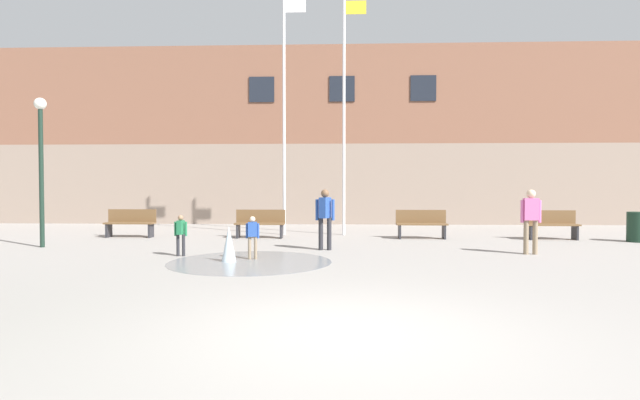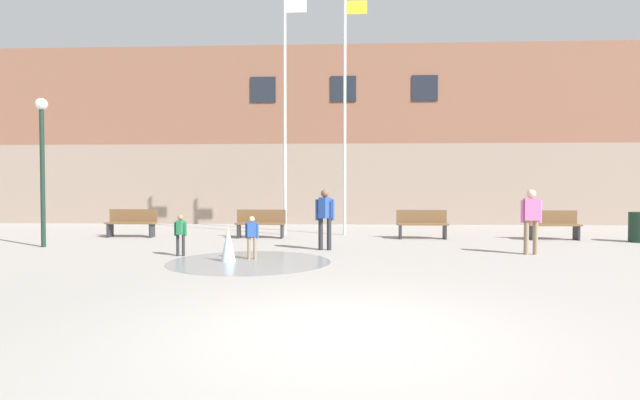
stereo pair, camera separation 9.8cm
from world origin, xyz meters
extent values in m
plane|color=gray|center=(0.00, 0.00, 0.00)|extent=(100.00, 100.00, 0.00)
cube|color=gray|center=(0.00, 19.07, 1.76)|extent=(36.00, 6.00, 3.52)
cube|color=brown|center=(0.00, 19.07, 5.67)|extent=(36.00, 6.00, 4.30)
cube|color=#1E232D|center=(-3.50, 16.05, 5.89)|extent=(1.10, 0.06, 1.10)
cube|color=#1E232D|center=(0.00, 16.05, 5.89)|extent=(1.10, 0.06, 1.10)
cube|color=#1E232D|center=(3.50, 16.05, 5.89)|extent=(1.10, 0.06, 1.10)
cylinder|color=gray|center=(-2.06, 5.20, 0.00)|extent=(3.60, 3.60, 0.01)
cone|color=silver|center=(-2.54, 5.25, 0.40)|extent=(0.33, 0.33, 0.79)
cube|color=#28282D|center=(-7.64, 10.28, 0.22)|extent=(0.06, 0.40, 0.44)
cube|color=#28282D|center=(-6.24, 10.28, 0.22)|extent=(0.06, 0.40, 0.44)
cube|color=brown|center=(-6.94, 10.28, 0.47)|extent=(1.60, 0.44, 0.05)
cube|color=brown|center=(-6.94, 10.48, 0.70)|extent=(1.60, 0.04, 0.42)
cube|color=#28282D|center=(-3.36, 10.21, 0.22)|extent=(0.06, 0.40, 0.44)
cube|color=#28282D|center=(-1.96, 10.21, 0.22)|extent=(0.06, 0.40, 0.44)
cube|color=brown|center=(-2.66, 10.21, 0.47)|extent=(1.60, 0.44, 0.05)
cube|color=brown|center=(-2.66, 10.41, 0.70)|extent=(1.60, 0.04, 0.42)
cube|color=#28282D|center=(1.82, 10.22, 0.22)|extent=(0.06, 0.40, 0.44)
cube|color=#28282D|center=(3.22, 10.22, 0.22)|extent=(0.06, 0.40, 0.44)
cube|color=brown|center=(2.52, 10.22, 0.47)|extent=(1.60, 0.44, 0.05)
cube|color=brown|center=(2.52, 10.42, 0.70)|extent=(1.60, 0.04, 0.42)
cube|color=#28282D|center=(5.85, 10.13, 0.22)|extent=(0.06, 0.40, 0.44)
cube|color=#28282D|center=(7.25, 10.13, 0.22)|extent=(0.06, 0.40, 0.44)
cube|color=brown|center=(6.55, 10.13, 0.47)|extent=(1.60, 0.44, 0.05)
cube|color=brown|center=(6.55, 10.33, 0.70)|extent=(1.60, 0.04, 0.42)
cylinder|color=#89755B|center=(4.49, 6.70, 0.42)|extent=(0.12, 0.12, 0.84)
cylinder|color=#89755B|center=(4.71, 6.70, 0.42)|extent=(0.12, 0.12, 0.84)
cube|color=pink|center=(4.60, 6.70, 1.11)|extent=(0.36, 0.23, 0.54)
sphere|color=beige|center=(4.60, 6.70, 1.48)|extent=(0.21, 0.21, 0.21)
cylinder|color=pink|center=(4.39, 6.70, 1.05)|extent=(0.08, 0.08, 0.55)
cylinder|color=pink|center=(4.81, 6.70, 1.05)|extent=(0.08, 0.08, 0.55)
cylinder|color=#28282D|center=(-0.58, 7.32, 0.42)|extent=(0.12, 0.12, 0.84)
cylinder|color=#28282D|center=(-0.36, 7.32, 0.42)|extent=(0.12, 0.12, 0.84)
cube|color=#284C9E|center=(-0.47, 7.32, 1.11)|extent=(0.32, 0.39, 0.54)
sphere|color=brown|center=(-0.47, 7.32, 1.48)|extent=(0.21, 0.21, 0.21)
cylinder|color=#284C9E|center=(-0.68, 7.32, 1.05)|extent=(0.08, 0.08, 0.55)
cylinder|color=#284C9E|center=(-0.26, 7.32, 1.05)|extent=(0.08, 0.08, 0.55)
cylinder|color=#28282D|center=(-3.95, 6.05, 0.26)|extent=(0.07, 0.07, 0.52)
cylinder|color=#28282D|center=(-3.82, 6.05, 0.26)|extent=(0.07, 0.07, 0.52)
cube|color=#237547|center=(-3.88, 6.05, 0.69)|extent=(0.15, 0.22, 0.33)
sphere|color=#997051|center=(-3.88, 6.05, 0.92)|extent=(0.13, 0.13, 0.13)
cylinder|color=#237547|center=(-4.01, 6.05, 0.65)|extent=(0.05, 0.05, 0.34)
cylinder|color=#237547|center=(-3.75, 6.05, 0.65)|extent=(0.05, 0.05, 0.34)
cylinder|color=#89755B|center=(-2.14, 5.59, 0.26)|extent=(0.07, 0.07, 0.52)
cylinder|color=#89755B|center=(-2.01, 5.59, 0.26)|extent=(0.07, 0.07, 0.52)
cube|color=#284C9E|center=(-2.07, 5.59, 0.69)|extent=(0.23, 0.16, 0.33)
sphere|color=beige|center=(-2.07, 5.59, 0.92)|extent=(0.13, 0.13, 0.13)
cylinder|color=#284C9E|center=(-2.21, 5.59, 0.65)|extent=(0.05, 0.05, 0.34)
cylinder|color=#284C9E|center=(-1.94, 5.59, 0.65)|extent=(0.05, 0.05, 0.34)
cylinder|color=silver|center=(-2.00, 11.41, 4.22)|extent=(0.10, 0.10, 8.45)
cube|color=silver|center=(-1.60, 11.41, 7.82)|extent=(0.70, 0.02, 0.45)
cylinder|color=silver|center=(0.05, 11.41, 4.18)|extent=(0.10, 0.10, 8.36)
cube|color=yellow|center=(0.45, 11.41, 7.73)|extent=(0.70, 0.02, 0.45)
cylinder|color=#192D23|center=(-8.23, 7.61, 1.88)|extent=(0.12, 0.12, 3.76)
sphere|color=white|center=(-8.23, 7.61, 3.92)|extent=(0.32, 0.32, 0.32)
cylinder|color=#193323|center=(8.83, 9.60, 0.45)|extent=(0.56, 0.56, 0.90)
camera|label=1|loc=(-0.08, -5.68, 1.68)|focal=28.00mm
camera|label=2|loc=(0.02, -5.68, 1.68)|focal=28.00mm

